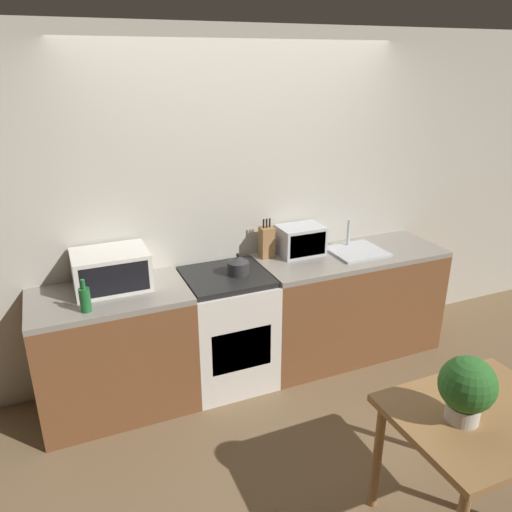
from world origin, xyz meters
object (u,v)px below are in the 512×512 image
(stove_range, at_px, (227,329))
(bottle, at_px, (85,299))
(dining_table, at_px, (480,430))
(microwave, at_px, (111,270))
(toaster_oven, at_px, (300,240))
(kettle, at_px, (238,265))

(stove_range, bearing_deg, bottle, -168.98)
(dining_table, bearing_deg, stove_range, 112.15)
(microwave, xyz_separation_m, toaster_oven, (1.49, 0.06, -0.01))
(stove_range, height_order, toaster_oven, toaster_oven)
(kettle, xyz_separation_m, microwave, (-0.88, 0.13, 0.06))
(stove_range, height_order, kettle, kettle)
(stove_range, distance_m, dining_table, 1.90)
(bottle, xyz_separation_m, toaster_oven, (1.69, 0.35, 0.03))
(kettle, relative_size, bottle, 0.76)
(microwave, relative_size, bottle, 2.33)
(bottle, relative_size, dining_table, 0.25)
(bottle, distance_m, toaster_oven, 1.73)
(toaster_oven, distance_m, dining_table, 1.95)
(stove_range, relative_size, microwave, 1.80)
(stove_range, bearing_deg, toaster_oven, 12.82)
(kettle, bearing_deg, bottle, -171.20)
(stove_range, distance_m, microwave, 0.99)
(kettle, height_order, microwave, microwave)
(stove_range, height_order, bottle, bottle)
(kettle, relative_size, toaster_oven, 0.46)
(microwave, height_order, toaster_oven, microwave)
(bottle, height_order, toaster_oven, toaster_oven)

